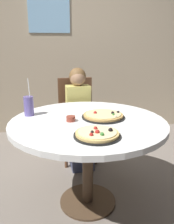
{
  "coord_description": "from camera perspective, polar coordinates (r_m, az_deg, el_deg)",
  "views": [
    {
      "loc": [
        -0.24,
        -1.66,
        1.3
      ],
      "look_at": [
        0.0,
        0.05,
        0.8
      ],
      "focal_mm": 36.41,
      "sensor_mm": 36.0,
      "label": 1
    }
  ],
  "objects": [
    {
      "name": "sauce_bowl",
      "position": [
        1.74,
        -4.09,
        -1.68
      ],
      "size": [
        0.07,
        0.07,
        0.04
      ],
      "primitive_type": "cylinder",
      "color": "brown",
      "rests_on": "dining_table"
    },
    {
      "name": "diner_child",
      "position": [
        2.52,
        -1.91,
        -2.78
      ],
      "size": [
        0.28,
        0.42,
        1.08
      ],
      "color": "#3F4766",
      "rests_on": "ground_plane"
    },
    {
      "name": "soda_cup",
      "position": [
        1.93,
        -14.41,
        1.5
      ],
      "size": [
        0.08,
        0.08,
        0.31
      ],
      "color": "#6659A5",
      "rests_on": "dining_table"
    },
    {
      "name": "ground_plane",
      "position": [
        2.13,
        0.2,
        -21.57
      ],
      "size": [
        8.0,
        8.0,
        0.0
      ],
      "primitive_type": "plane",
      "color": "slate"
    },
    {
      "name": "chair_wooden",
      "position": [
        2.68,
        -2.63,
        -0.6
      ],
      "size": [
        0.43,
        0.43,
        0.95
      ],
      "color": "brown",
      "rests_on": "ground_plane"
    },
    {
      "name": "pizza_cheese",
      "position": [
        1.45,
        2.59,
        -5.54
      ],
      "size": [
        0.3,
        0.3,
        0.05
      ],
      "color": "black",
      "rests_on": "dining_table"
    },
    {
      "name": "dining_table",
      "position": [
        1.8,
        0.22,
        -4.95
      ],
      "size": [
        1.21,
        1.21,
        0.75
      ],
      "color": "white",
      "rests_on": "ground_plane"
    },
    {
      "name": "pizza_veggie",
      "position": [
        1.83,
        4.11,
        -0.92
      ],
      "size": [
        0.35,
        0.35,
        0.05
      ],
      "color": "black",
      "rests_on": "dining_table"
    },
    {
      "name": "wall_with_window",
      "position": [
        3.56,
        -4.3,
        18.56
      ],
      "size": [
        5.2,
        0.14,
        2.9
      ],
      "color": "tan",
      "rests_on": "ground_plane"
    }
  ]
}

